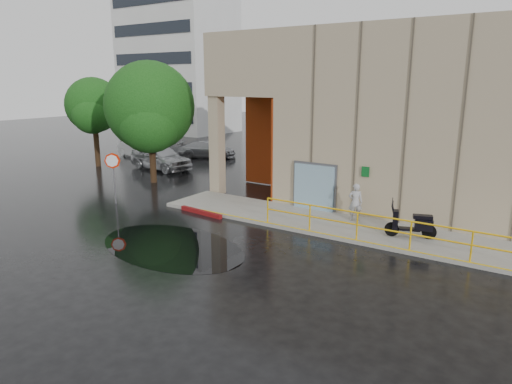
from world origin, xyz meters
TOP-DOWN VIEW (x-y plane):
  - ground at (0.00, 0.00)m, footprint 120.00×120.00m
  - sidewalk at (4.00, 4.50)m, footprint 20.00×3.00m
  - building at (5.10, 10.98)m, footprint 20.00×10.17m
  - guardrail at (4.25, 3.15)m, footprint 9.56×0.06m
  - distant_building at (-28.00, 27.98)m, footprint 12.00×8.08m
  - person at (2.39, 5.28)m, footprint 0.67×0.57m
  - scooter at (4.89, 4.44)m, footprint 1.87×1.12m
  - stop_sign at (-8.40, 2.01)m, footprint 0.59×0.51m
  - red_curb at (-3.82, 2.91)m, footprint 2.41×0.43m
  - puddle at (-2.09, -0.78)m, footprint 6.65×4.61m
  - car_a at (-12.80, 9.51)m, footprint 4.98×2.52m
  - car_b at (-17.89, 12.11)m, footprint 4.07×2.16m
  - car_c at (-13.30, 14.94)m, footprint 4.72×3.54m
  - tree_near at (-10.19, 6.25)m, footprint 5.01×5.01m
  - tree_far at (-17.16, 7.84)m, footprint 3.69×3.74m

SIDE VIEW (x-z plane):
  - ground at x=0.00m, z-range 0.00..0.00m
  - puddle at x=-2.09m, z-range 0.00..0.01m
  - sidewalk at x=4.00m, z-range 0.00..0.15m
  - red_curb at x=-3.82m, z-range 0.00..0.18m
  - car_c at x=-13.30m, z-range 0.00..1.27m
  - car_b at x=-17.89m, z-range 0.00..1.27m
  - guardrail at x=4.25m, z-range 0.16..1.19m
  - car_a at x=-12.80m, z-range 0.00..1.63m
  - person at x=2.39m, z-range 0.15..1.72m
  - scooter at x=4.89m, z-range 0.25..1.66m
  - stop_sign at x=-8.40m, z-range 0.57..3.03m
  - tree_far at x=-17.16m, z-range 1.01..7.00m
  - tree_near at x=-10.19m, z-range 0.73..7.59m
  - building at x=5.10m, z-range 0.21..8.21m
  - distant_building at x=-28.00m, z-range 0.00..15.00m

